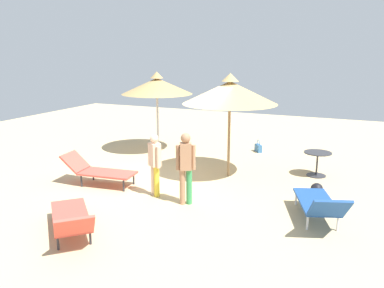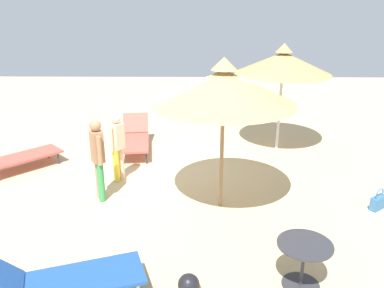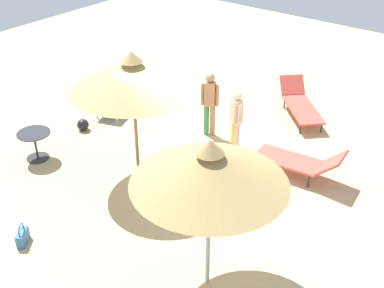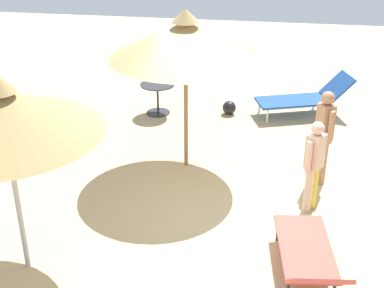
{
  "view_description": "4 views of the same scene",
  "coord_description": "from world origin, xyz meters",
  "px_view_note": "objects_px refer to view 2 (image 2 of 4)",
  "views": [
    {
      "loc": [
        9.26,
        4.41,
        3.42
      ],
      "look_at": [
        -0.8,
        -0.03,
        0.8
      ],
      "focal_mm": 36.85,
      "sensor_mm": 36.0,
      "label": 1
    },
    {
      "loc": [
        -0.32,
        7.91,
        3.79
      ],
      "look_at": [
        -0.2,
        0.02,
        0.87
      ],
      "focal_mm": 37.26,
      "sensor_mm": 36.0,
      "label": 2
    },
    {
      "loc": [
        -7.41,
        -5.59,
        6.31
      ],
      "look_at": [
        0.24,
        0.37,
        0.53
      ],
      "focal_mm": 47.35,
      "sensor_mm": 36.0,
      "label": 3
    },
    {
      "loc": [
        0.66,
        -7.43,
        4.77
      ],
      "look_at": [
        -0.53,
        0.23,
        0.87
      ],
      "focal_mm": 50.48,
      "sensor_mm": 36.0,
      "label": 4
    }
  ],
  "objects_px": {
    "lounge_chair_back": "(60,278)",
    "beach_ball": "(189,285)",
    "person_standing_near_left": "(98,156)",
    "person_standing_far_left": "(117,144)",
    "lounge_chair_front": "(135,137)",
    "side_table_round": "(304,257)",
    "lounge_chair_far_right": "(12,158)",
    "handbag": "(378,202)",
    "parasol_umbrella_center": "(224,87)",
    "parasol_umbrella_edge": "(283,63)"
  },
  "relations": [
    {
      "from": "lounge_chair_back",
      "to": "beach_ball",
      "type": "relative_size",
      "value": 7.21
    },
    {
      "from": "person_standing_near_left",
      "to": "person_standing_far_left",
      "type": "bearing_deg",
      "value": -102.26
    },
    {
      "from": "lounge_chair_back",
      "to": "lounge_chair_front",
      "type": "height_order",
      "value": "lounge_chair_back"
    },
    {
      "from": "lounge_chair_front",
      "to": "side_table_round",
      "type": "relative_size",
      "value": 2.62
    },
    {
      "from": "lounge_chair_back",
      "to": "person_standing_far_left",
      "type": "height_order",
      "value": "person_standing_far_left"
    },
    {
      "from": "person_standing_far_left",
      "to": "lounge_chair_back",
      "type": "bearing_deg",
      "value": 89.34
    },
    {
      "from": "lounge_chair_far_right",
      "to": "handbag",
      "type": "relative_size",
      "value": 4.5
    },
    {
      "from": "side_table_round",
      "to": "lounge_chair_far_right",
      "type": "bearing_deg",
      "value": -33.55
    },
    {
      "from": "beach_ball",
      "to": "person_standing_far_left",
      "type": "bearing_deg",
      "value": -65.83
    },
    {
      "from": "lounge_chair_front",
      "to": "person_standing_near_left",
      "type": "bearing_deg",
      "value": 83.68
    },
    {
      "from": "parasol_umbrella_center",
      "to": "lounge_chair_far_right",
      "type": "distance_m",
      "value": 5.3
    },
    {
      "from": "lounge_chair_far_right",
      "to": "lounge_chair_front",
      "type": "xyz_separation_m",
      "value": [
        -2.62,
        -1.36,
        0.04
      ]
    },
    {
      "from": "person_standing_near_left",
      "to": "parasol_umbrella_edge",
      "type": "bearing_deg",
      "value": -144.12
    },
    {
      "from": "parasol_umbrella_edge",
      "to": "beach_ball",
      "type": "height_order",
      "value": "parasol_umbrella_edge"
    },
    {
      "from": "handbag",
      "to": "lounge_chair_far_right",
      "type": "bearing_deg",
      "value": -11.8
    },
    {
      "from": "person_standing_far_left",
      "to": "person_standing_near_left",
      "type": "height_order",
      "value": "person_standing_near_left"
    },
    {
      "from": "lounge_chair_front",
      "to": "person_standing_far_left",
      "type": "xyz_separation_m",
      "value": [
        0.1,
        1.75,
        0.44
      ]
    },
    {
      "from": "lounge_chair_front",
      "to": "lounge_chair_back",
      "type": "bearing_deg",
      "value": 88.54
    },
    {
      "from": "lounge_chair_back",
      "to": "side_table_round",
      "type": "relative_size",
      "value": 2.86
    },
    {
      "from": "lounge_chair_back",
      "to": "handbag",
      "type": "xyz_separation_m",
      "value": [
        -5.18,
        -2.58,
        -0.27
      ]
    },
    {
      "from": "parasol_umbrella_center",
      "to": "lounge_chair_front",
      "type": "height_order",
      "value": "parasol_umbrella_center"
    },
    {
      "from": "lounge_chair_front",
      "to": "person_standing_far_left",
      "type": "distance_m",
      "value": 1.81
    },
    {
      "from": "parasol_umbrella_edge",
      "to": "lounge_chair_far_right",
      "type": "relative_size",
      "value": 1.4
    },
    {
      "from": "handbag",
      "to": "beach_ball",
      "type": "height_order",
      "value": "handbag"
    },
    {
      "from": "person_standing_near_left",
      "to": "lounge_chair_front",
      "type": "bearing_deg",
      "value": -96.32
    },
    {
      "from": "parasol_umbrella_edge",
      "to": "person_standing_far_left",
      "type": "distance_m",
      "value": 4.54
    },
    {
      "from": "lounge_chair_far_right",
      "to": "person_standing_far_left",
      "type": "height_order",
      "value": "person_standing_far_left"
    },
    {
      "from": "parasol_umbrella_edge",
      "to": "lounge_chair_front",
      "type": "distance_m",
      "value": 4.17
    },
    {
      "from": "lounge_chair_back",
      "to": "lounge_chair_far_right",
      "type": "distance_m",
      "value": 4.86
    },
    {
      "from": "person_standing_near_left",
      "to": "side_table_round",
      "type": "bearing_deg",
      "value": 143.59
    },
    {
      "from": "lounge_chair_front",
      "to": "beach_ball",
      "type": "relative_size",
      "value": 6.6
    },
    {
      "from": "lounge_chair_back",
      "to": "side_table_round",
      "type": "bearing_deg",
      "value": -172.6
    },
    {
      "from": "lounge_chair_far_right",
      "to": "side_table_round",
      "type": "xyz_separation_m",
      "value": [
        -5.68,
        3.77,
        0.12
      ]
    },
    {
      "from": "parasol_umbrella_edge",
      "to": "handbag",
      "type": "height_order",
      "value": "parasol_umbrella_edge"
    },
    {
      "from": "parasol_umbrella_center",
      "to": "lounge_chair_back",
      "type": "bearing_deg",
      "value": 50.51
    },
    {
      "from": "lounge_chair_far_right",
      "to": "person_standing_near_left",
      "type": "xyz_separation_m",
      "value": [
        -2.32,
        1.29,
        0.58
      ]
    },
    {
      "from": "lounge_chair_front",
      "to": "handbag",
      "type": "distance_m",
      "value": 5.85
    },
    {
      "from": "lounge_chair_far_right",
      "to": "beach_ball",
      "type": "relative_size",
      "value": 6.53
    },
    {
      "from": "person_standing_near_left",
      "to": "beach_ball",
      "type": "bearing_deg",
      "value": 123.96
    },
    {
      "from": "lounge_chair_far_right",
      "to": "lounge_chair_back",
      "type": "bearing_deg",
      "value": 120.6
    },
    {
      "from": "parasol_umbrella_center",
      "to": "handbag",
      "type": "xyz_separation_m",
      "value": [
        -2.98,
        0.09,
        -2.18
      ]
    },
    {
      "from": "person_standing_near_left",
      "to": "handbag",
      "type": "height_order",
      "value": "person_standing_near_left"
    },
    {
      "from": "person_standing_far_left",
      "to": "side_table_round",
      "type": "distance_m",
      "value": 4.64
    },
    {
      "from": "side_table_round",
      "to": "beach_ball",
      "type": "distance_m",
      "value": 1.61
    },
    {
      "from": "person_standing_far_left",
      "to": "lounge_chair_far_right",
      "type": "bearing_deg",
      "value": -8.85
    },
    {
      "from": "lounge_chair_far_right",
      "to": "person_standing_far_left",
      "type": "relative_size",
      "value": 1.3
    },
    {
      "from": "person_standing_near_left",
      "to": "parasol_umbrella_center",
      "type": "bearing_deg",
      "value": 174.66
    },
    {
      "from": "lounge_chair_far_right",
      "to": "lounge_chair_front",
      "type": "height_order",
      "value": "lounge_chair_front"
    },
    {
      "from": "lounge_chair_back",
      "to": "parasol_umbrella_edge",
      "type": "bearing_deg",
      "value": -123.68
    },
    {
      "from": "parasol_umbrella_edge",
      "to": "lounge_chair_far_right",
      "type": "xyz_separation_m",
      "value": [
        6.34,
        1.61,
        -1.91
      ]
    }
  ]
}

